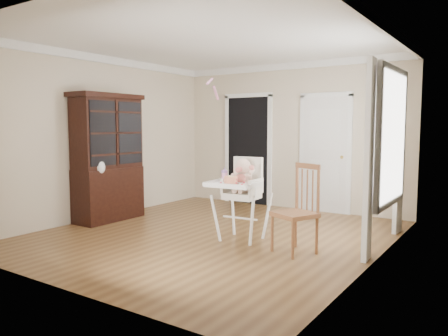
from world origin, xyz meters
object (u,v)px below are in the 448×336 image
Objects in this scene: sippy_cup at (224,176)px; dining_chair at (297,212)px; high_chair at (242,188)px; china_cabinet at (108,157)px; cake at (231,180)px.

dining_chair reaches higher than sippy_cup.
high_chair is 0.90m from dining_chair.
china_cabinet is at bearing 178.44° from high_chair.
cake is 0.28m from sippy_cup.
cake is 0.11× the size of china_cabinet.
high_chair is 0.32m from cake.
sippy_cup is at bearing 0.24° from china_cabinet.
cake is 1.14× the size of sippy_cup.
high_chair is 2.50m from china_cabinet.
high_chair is 5.80× the size of sippy_cup.
cake is at bearing -39.16° from sippy_cup.
dining_chair is (0.86, -0.13, -0.20)m from high_chair.
sippy_cup reaches higher than cake.
china_cabinet is 1.90× the size of dining_chair.
china_cabinet is (-2.28, -0.01, 0.15)m from sippy_cup.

